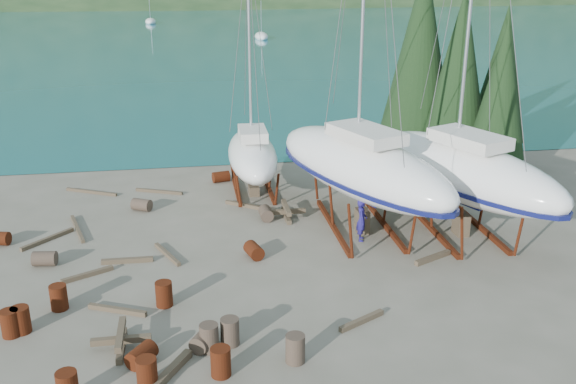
{
  "coord_description": "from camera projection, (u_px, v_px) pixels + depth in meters",
  "views": [
    {
      "loc": [
        -2.1,
        -20.69,
        11.08
      ],
      "look_at": [
        1.73,
        3.0,
        2.49
      ],
      "focal_mm": 40.0,
      "sensor_mm": 36.0,
      "label": 1
    }
  ],
  "objects": [
    {
      "name": "drum_3",
      "position": [
        147.0,
        373.0,
        17.65
      ],
      "size": [
        0.58,
        0.58,
        0.88
      ],
      "primitive_type": "cylinder",
      "color": "#591E0F",
      "rests_on": "ground"
    },
    {
      "name": "drum_16",
      "position": [
        209.0,
        338.0,
        19.3
      ],
      "size": [
        0.58,
        0.58,
        0.88
      ],
      "primitive_type": "cylinder",
      "color": "#2D2823",
      "rests_on": "ground"
    },
    {
      "name": "timber_pile_aft",
      "position": [
        286.0,
        212.0,
        29.48
      ],
      "size": [
        1.8,
        1.8,
        0.6
      ],
      "color": "brown",
      "rests_on": "ground"
    },
    {
      "name": "drum_15",
      "position": [
        45.0,
        259.0,
        24.82
      ],
      "size": [
        0.94,
        0.68,
        0.58
      ],
      "primitive_type": "cylinder",
      "rotation": [
        1.57,
        0.0,
        1.45
      ],
      "color": "#2D2823",
      "rests_on": "ground"
    },
    {
      "name": "drum_5",
      "position": [
        295.0,
        349.0,
        18.76
      ],
      "size": [
        0.58,
        0.58,
        0.88
      ],
      "primitive_type": "cylinder",
      "color": "#2D2823",
      "rests_on": "ground"
    },
    {
      "name": "timber_15",
      "position": [
        77.0,
        229.0,
        28.17
      ],
      "size": [
        1.03,
        3.06,
        0.15
      ],
      "primitive_type": "cube",
      "rotation": [
        0.0,
        0.0,
        0.29
      ],
      "color": "brown",
      "rests_on": "ground"
    },
    {
      "name": "timber_0",
      "position": [
        91.0,
        192.0,
        32.7
      ],
      "size": [
        2.67,
        1.46,
        0.14
      ],
      "primitive_type": "cube",
      "rotation": [
        0.0,
        0.0,
        1.1
      ],
      "color": "brown",
      "rests_on": "ground"
    },
    {
      "name": "moored_boat_mid",
      "position": [
        261.0,
        36.0,
        99.02
      ],
      "size": [
        2.0,
        5.0,
        6.05
      ],
      "color": "white",
      "rests_on": "ground"
    },
    {
      "name": "timber_1",
      "position": [
        433.0,
        258.0,
        25.34
      ],
      "size": [
        1.76,
        0.99,
        0.19
      ],
      "primitive_type": "cube",
      "rotation": [
        0.0,
        0.0,
        2.03
      ],
      "color": "brown",
      "rests_on": "ground"
    },
    {
      "name": "timber_7",
      "position": [
        362.0,
        321.0,
        20.89
      ],
      "size": [
        1.72,
        1.05,
        0.17
      ],
      "primitive_type": "cube",
      "rotation": [
        0.0,
        0.0,
        2.07
      ],
      "color": "brown",
      "rests_on": "ground"
    },
    {
      "name": "timber_8",
      "position": [
        127.0,
        260.0,
        25.11
      ],
      "size": [
        1.99,
        0.23,
        0.19
      ],
      "primitive_type": "cube",
      "rotation": [
        0.0,
        0.0,
        1.55
      ],
      "color": "brown",
      "rests_on": "ground"
    },
    {
      "name": "drum_12",
      "position": [
        142.0,
        355.0,
        18.7
      ],
      "size": [
        0.98,
        1.05,
        0.58
      ],
      "primitive_type": "cylinder",
      "rotation": [
        1.57,
        0.0,
        2.52
      ],
      "color": "#591E0F",
      "rests_on": "ground"
    },
    {
      "name": "timber_4",
      "position": [
        88.0,
        275.0,
        23.99
      ],
      "size": [
        1.84,
        1.1,
        0.17
      ],
      "primitive_type": "cube",
      "rotation": [
        0.0,
        0.0,
        2.06
      ],
      "color": "brown",
      "rests_on": "ground"
    },
    {
      "name": "small_sailboat_shore",
      "position": [
        252.0,
        155.0,
        32.22
      ],
      "size": [
        2.53,
        7.64,
        12.14
      ],
      "rotation": [
        0.0,
        0.0,
        -0.02
      ],
      "color": "white",
      "rests_on": "ground"
    },
    {
      "name": "worker",
      "position": [
        362.0,
        220.0,
        26.91
      ],
      "size": [
        0.58,
        0.75,
        1.82
      ],
      "primitive_type": "imported",
      "rotation": [
        0.0,
        0.0,
        1.33
      ],
      "color": "navy",
      "rests_on": "ground"
    },
    {
      "name": "timber_12",
      "position": [
        117.0,
        310.0,
        21.54
      ],
      "size": [
        2.01,
        1.05,
        0.17
      ],
      "primitive_type": "cube",
      "rotation": [
        0.0,
        0.0,
        1.14
      ],
      "color": "brown",
      "rests_on": "ground"
    },
    {
      "name": "cypress_back_left",
      "position": [
        421.0,
        47.0,
        35.7
      ],
      "size": [
        4.14,
        4.14,
        11.5
      ],
      "color": "black",
      "rests_on": "ground"
    },
    {
      "name": "large_sailboat_far",
      "position": [
        461.0,
        169.0,
        27.33
      ],
      "size": [
        7.07,
        11.13,
        17.02
      ],
      "rotation": [
        0.0,
        0.0,
        0.4
      ],
      "color": "white",
      "rests_on": "ground"
    },
    {
      "name": "drum_9",
      "position": [
        142.0,
        205.0,
        30.34
      ],
      "size": [
        1.05,
        0.93,
        0.58
      ],
      "primitive_type": "cylinder",
      "rotation": [
        1.57,
        0.0,
        1.07
      ],
      "color": "#2D2823",
      "rests_on": "ground"
    },
    {
      "name": "drum_8",
      "position": [
        59.0,
        297.0,
        21.63
      ],
      "size": [
        0.58,
        0.58,
        0.88
      ],
      "primitive_type": "cylinder",
      "color": "#591E0F",
      "rests_on": "ground"
    },
    {
      "name": "drum_11",
      "position": [
        266.0,
        213.0,
        29.3
      ],
      "size": [
        0.61,
        0.9,
        0.58
      ],
      "primitive_type": "cylinder",
      "rotation": [
        1.57,
        0.0,
        3.18
      ],
      "color": "#2D2823",
      "rests_on": "ground"
    },
    {
      "name": "drum_7",
      "position": [
        221.0,
        362.0,
        18.13
      ],
      "size": [
        0.58,
        0.58,
        0.88
      ],
      "primitive_type": "cylinder",
      "color": "#591E0F",
      "rests_on": "ground"
    },
    {
      "name": "moored_boat_far",
      "position": [
        151.0,
        22.0,
        124.2
      ],
      "size": [
        2.0,
        5.0,
        6.05
      ],
      "color": "white",
      "rests_on": "ground"
    },
    {
      "name": "timber_pile_fore",
      "position": [
        121.0,
        340.0,
        19.44
      ],
      "size": [
        1.8,
        1.8,
        0.6
      ],
      "color": "brown",
      "rests_on": "ground"
    },
    {
      "name": "large_sailboat_near",
      "position": [
        361.0,
        165.0,
        27.58
      ],
      "size": [
        7.26,
        11.75,
        17.85
      ],
      "rotation": [
        0.0,
        0.0,
        0.38
      ],
      "color": "white",
      "rests_on": "ground"
    },
    {
      "name": "cypress_near_right",
      "position": [
        459.0,
        68.0,
        34.36
      ],
      "size": [
        3.6,
        3.6,
        10.0
      ],
      "color": "black",
      "rests_on": "ground"
    },
    {
      "name": "drum_1",
      "position": [
        204.0,
        340.0,
        19.46
      ],
      "size": [
        0.94,
        1.05,
        0.58
      ],
      "primitive_type": "cylinder",
      "rotation": [
        1.57,
        0.0,
        2.62
      ],
      "color": "#2D2823",
      "rests_on": "ground"
    },
    {
      "name": "timber_6",
      "position": [
        259.0,
        172.0,
        35.7
      ],
      "size": [
        1.35,
        1.84,
        0.19
      ],
      "primitive_type": "cube",
      "rotation": [
        0.0,
        0.0,
        2.54
      ],
      "color": "brown",
      "rests_on": "ground"
    },
    {
      "name": "drum_14",
      "position": [
        164.0,
        294.0,
        21.85
      ],
      "size": [
        0.58,
        0.58,
        0.88
      ],
      "primitive_type": "cylinder",
      "color": "#591E0F",
      "rests_on": "ground"
    },
    {
      "name": "drum_4",
      "position": [
        221.0,
        177.0,
        34.32
      ],
      "size": [
        0.99,
        0.77,
        0.58
      ],
      "primitive_type": "cylinder",
      "rotation": [
        1.57,
        0.0,
        1.8
      ],
      "color": "#591E0F",
      "rests_on": "ground"
    },
    {
      "name": "timber_9",
      "position": [
        159.0,
        191.0,
        32.75
      ],
      "size": [
        2.39,
        1.13,
        0.15
      ],
      "primitive_type": "cube",
      "rotation": [
        0.0,
        0.0,
        1.17
      ],
      "color": "brown",
      "rests_on": "ground"
    },
    {
      "name": "drum_13",
      "position": [
        10.0,
        323.0,
        20.08
      ],
      "size": [
        0.58,
        0.58,
        0.88
      ],
      "primitive_type": "cylinder",
      "color": "#591E0F",
      "rests_on": "ground"
    },
    {
      "name": "timber_10",
      "position": [
        248.0,
        206.0,
        30.79
      ],
      "size": [
        2.09,
        1.61,
        0.16
      ],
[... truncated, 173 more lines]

